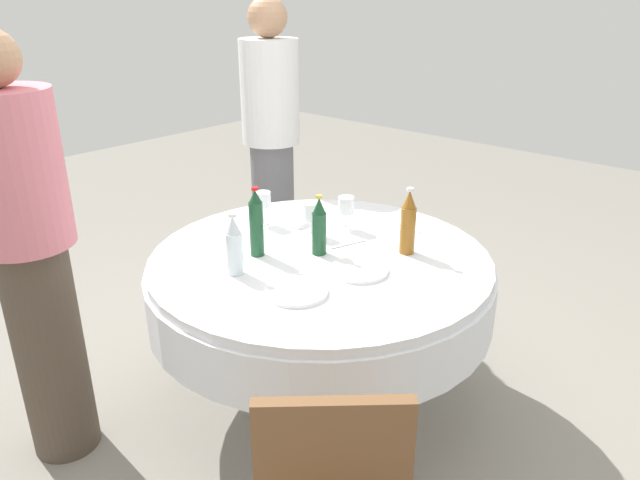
% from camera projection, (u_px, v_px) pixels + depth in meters
% --- Properties ---
extents(ground_plane, '(10.00, 10.00, 0.00)m').
position_uv_depth(ground_plane, '(320.00, 400.00, 2.81)').
color(ground_plane, gray).
extents(dining_table, '(1.45, 1.45, 0.74)m').
position_uv_depth(dining_table, '(320.00, 286.00, 2.57)').
color(dining_table, white).
rests_on(dining_table, ground_plane).
extents(bottle_dark_green_right, '(0.06, 0.06, 0.26)m').
position_uv_depth(bottle_dark_green_right, '(319.00, 227.00, 2.49)').
color(bottle_dark_green_right, '#194728').
rests_on(bottle_dark_green_right, dining_table).
extents(bottle_dark_green_rear, '(0.06, 0.06, 0.30)m').
position_uv_depth(bottle_dark_green_rear, '(256.00, 224.00, 2.47)').
color(bottle_dark_green_rear, '#194728').
rests_on(bottle_dark_green_rear, dining_table).
extents(bottle_clear_outer, '(0.07, 0.07, 0.25)m').
position_uv_depth(bottle_clear_outer, '(234.00, 246.00, 2.31)').
color(bottle_clear_outer, silver).
rests_on(bottle_clear_outer, dining_table).
extents(bottle_amber_east, '(0.06, 0.06, 0.29)m').
position_uv_depth(bottle_amber_east, '(408.00, 223.00, 2.49)').
color(bottle_amber_east, '#8C5619').
rests_on(bottle_amber_east, dining_table).
extents(wine_glass_east, '(0.07, 0.07, 0.15)m').
position_uv_depth(wine_glass_east, '(311.00, 213.00, 2.69)').
color(wine_glass_east, white).
rests_on(wine_glass_east, dining_table).
extents(wine_glass_north, '(0.07, 0.07, 0.16)m').
position_uv_depth(wine_glass_north, '(263.00, 201.00, 2.81)').
color(wine_glass_north, white).
rests_on(wine_glass_north, dining_table).
extents(wine_glass_west, '(0.07, 0.07, 0.15)m').
position_uv_depth(wine_glass_west, '(346.00, 207.00, 2.75)').
color(wine_glass_west, white).
rests_on(wine_glass_west, dining_table).
extents(plate_mid, '(0.23, 0.23, 0.02)m').
position_uv_depth(plate_mid, '(296.00, 292.00, 2.20)').
color(plate_mid, white).
rests_on(plate_mid, dining_table).
extents(plate_south, '(0.23, 0.23, 0.02)m').
position_uv_depth(plate_south, '(359.00, 270.00, 2.37)').
color(plate_south, white).
rests_on(plate_south, dining_table).
extents(knife_rear, '(0.18, 0.05, 0.00)m').
position_uv_depth(knife_rear, '(405.00, 227.00, 2.80)').
color(knife_rear, silver).
rests_on(knife_rear, dining_table).
extents(spoon_outer, '(0.07, 0.18, 0.00)m').
position_uv_depth(spoon_outer, '(348.00, 244.00, 2.62)').
color(spoon_outer, silver).
rests_on(spoon_outer, dining_table).
extents(spoon_east, '(0.16, 0.11, 0.00)m').
position_uv_depth(spoon_east, '(215.00, 241.00, 2.65)').
color(spoon_east, silver).
rests_on(spoon_east, dining_table).
extents(folded_napkin, '(0.19, 0.19, 0.02)m').
position_uv_depth(folded_napkin, '(300.00, 218.00, 2.88)').
color(folded_napkin, white).
rests_on(folded_napkin, dining_table).
extents(person_right, '(0.34, 0.34, 1.66)m').
position_uv_depth(person_right, '(30.00, 255.00, 2.21)').
color(person_right, '#4C3F33').
rests_on(person_right, ground_plane).
extents(person_rear, '(0.34, 0.34, 1.73)m').
position_uv_depth(person_rear, '(271.00, 143.00, 3.59)').
color(person_rear, slate).
rests_on(person_rear, ground_plane).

